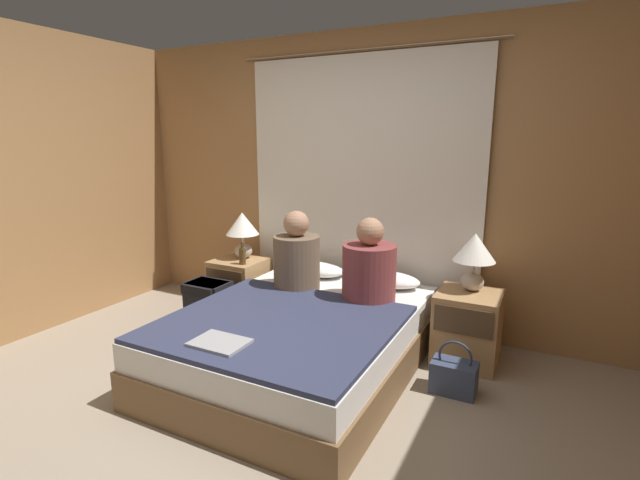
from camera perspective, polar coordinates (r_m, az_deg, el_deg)
The scene contains 17 objects.
ground_plane at distance 2.84m, azimuth -11.73°, elevation -22.63°, with size 16.00×16.00×0.00m, color gray.
wall_back at distance 4.06m, azimuth 5.23°, elevation 7.16°, with size 4.73×0.06×2.50m.
curtain_panel at distance 4.01m, azimuth 4.87°, elevation 5.80°, with size 2.28×0.02×2.32m.
bed at distance 3.36m, azimuth -2.35°, elevation -12.26°, with size 1.50×1.97×0.44m.
nightstand_left at distance 4.39m, azimuth -9.81°, elevation -5.71°, with size 0.45×0.45×0.53m.
nightstand_right at distance 3.62m, azimuth 17.69°, elevation -10.19°, with size 0.45×0.45×0.53m.
lamp_left at distance 4.31m, azimuth -9.53°, elevation 1.47°, with size 0.30×0.30×0.43m.
lamp_right at distance 3.52m, azimuth 18.47°, elevation -1.51°, with size 0.30×0.30×0.43m.
pillow_left at distance 4.06m, azimuth -0.94°, elevation -3.56°, with size 0.60×0.31×0.12m.
pillow_right at distance 3.81m, azimuth 7.87°, elevation -4.78°, with size 0.60×0.31×0.12m.
blanket_on_bed at distance 3.04m, azimuth -5.06°, elevation -10.15°, with size 1.44×1.34×0.03m.
person_left_in_bed at distance 3.68m, azimuth -2.88°, elevation -2.19°, with size 0.37×0.37×0.63m.
person_right_in_bed at distance 3.42m, azimuth 6.08°, elevation -3.50°, with size 0.40×0.40×0.62m.
beer_bottle_on_left_stand at distance 4.14m, azimuth -9.52°, elevation -1.92°, with size 0.06×0.06×0.20m.
laptop_on_bed at distance 2.77m, azimuth -12.25°, elevation -12.25°, with size 0.31×0.23×0.02m.
backpack_on_floor at distance 4.09m, azimuth -13.55°, elevation -7.62°, with size 0.35×0.28×0.43m.
handbag_on_floor at distance 3.24m, azimuth 16.15°, elevation -15.78°, with size 0.29×0.18×0.36m.
Camera 1 is at (1.51, -1.78, 1.63)m, focal length 26.00 mm.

